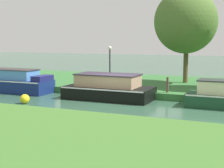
% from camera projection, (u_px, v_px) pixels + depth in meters
% --- Properties ---
extents(ground_plane, '(120.00, 120.00, 0.00)m').
position_uv_depth(ground_plane, '(115.00, 104.00, 18.59)').
color(ground_plane, '#355C45').
extents(riverbank_far, '(72.00, 10.00, 0.40)m').
position_uv_depth(riverbank_far, '(153.00, 85.00, 24.92)').
color(riverbank_far, '#336C33').
rests_on(riverbank_far, ground_plane).
extents(navy_narrowboat, '(4.58, 1.87, 1.53)m').
position_uv_depth(navy_narrowboat, '(18.00, 82.00, 22.57)').
color(navy_narrowboat, navy).
rests_on(navy_narrowboat, ground_plane).
extents(black_cruiser, '(5.12, 2.34, 1.48)m').
position_uv_depth(black_cruiser, '(108.00, 88.00, 19.97)').
color(black_cruiser, black).
rests_on(black_cruiser, ground_plane).
extents(willow_tree_left, '(4.32, 4.16, 6.49)m').
position_uv_depth(willow_tree_left, '(186.00, 22.00, 23.60)').
color(willow_tree_left, brown).
rests_on(willow_tree_left, riverbank_far).
extents(lamp_post, '(0.24, 0.24, 2.62)m').
position_uv_depth(lamp_post, '(110.00, 61.00, 22.71)').
color(lamp_post, '#333338').
rests_on(lamp_post, riverbank_far).
extents(mooring_post_near, '(0.16, 0.16, 0.61)m').
position_uv_depth(mooring_post_near, '(22.00, 79.00, 24.05)').
color(mooring_post_near, '#4D3121').
rests_on(mooring_post_near, riverbank_far).
extents(mooring_post_far, '(0.13, 0.13, 0.89)m').
position_uv_depth(mooring_post_far, '(167.00, 85.00, 19.89)').
color(mooring_post_far, brown).
rests_on(mooring_post_far, riverbank_far).
extents(channel_buoy, '(0.51, 0.51, 0.51)m').
position_uv_depth(channel_buoy, '(25.00, 99.00, 18.62)').
color(channel_buoy, yellow).
rests_on(channel_buoy, ground_plane).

